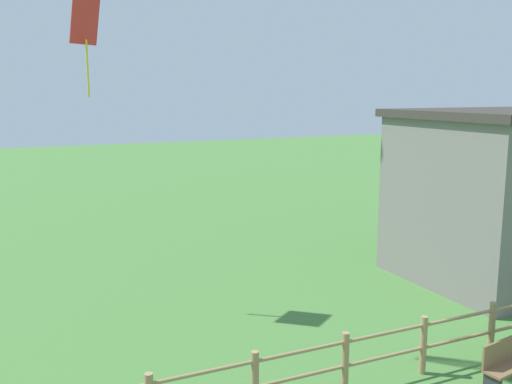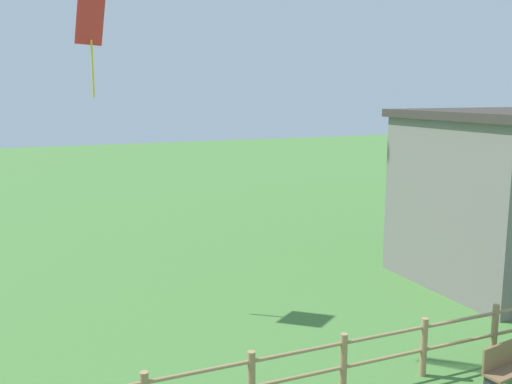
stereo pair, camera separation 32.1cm
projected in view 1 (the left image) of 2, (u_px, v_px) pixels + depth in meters
wooden_fence at (302, 369)px, 10.36m from camera, size 17.00×0.14×1.22m
kite_red_diamond at (85, 26)px, 14.25m from camera, size 0.87×0.72×2.54m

